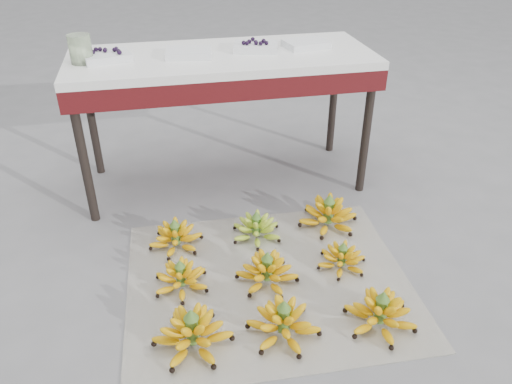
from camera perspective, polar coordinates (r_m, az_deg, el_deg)
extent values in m
plane|color=slate|center=(2.31, 2.10, -9.61)|extent=(60.00, 60.00, 0.00)
cube|color=white|center=(2.28, 1.43, -10.16)|extent=(1.29, 1.09, 0.01)
ellipsoid|color=yellow|center=(2.00, -7.23, -16.07)|extent=(0.38, 0.38, 0.09)
ellipsoid|color=yellow|center=(1.97, -7.31, -15.28)|extent=(0.27, 0.27, 0.07)
ellipsoid|color=yellow|center=(1.94, -7.38, -14.52)|extent=(0.18, 0.18, 0.06)
cylinder|color=#476F26|center=(1.97, -7.31, -15.28)|extent=(0.05, 0.05, 0.12)
cone|color=#476F26|center=(1.91, -7.47, -13.65)|extent=(0.06, 0.06, 0.05)
ellipsoid|color=yellow|center=(2.03, 3.14, -15.02)|extent=(0.38, 0.38, 0.09)
ellipsoid|color=yellow|center=(2.00, 3.17, -14.27)|extent=(0.27, 0.27, 0.06)
ellipsoid|color=yellow|center=(1.98, 3.20, -13.55)|extent=(0.17, 0.17, 0.05)
cylinder|color=#476F26|center=(2.00, 3.17, -14.27)|extent=(0.05, 0.05, 0.12)
cone|color=#476F26|center=(1.95, 3.23, -12.73)|extent=(0.06, 0.06, 0.04)
ellipsoid|color=yellow|center=(2.12, 13.97, -13.63)|extent=(0.36, 0.36, 0.09)
ellipsoid|color=yellow|center=(2.09, 14.10, -12.90)|extent=(0.25, 0.25, 0.06)
ellipsoid|color=yellow|center=(2.07, 14.23, -12.20)|extent=(0.17, 0.17, 0.05)
cylinder|color=#476F26|center=(2.09, 14.10, -12.90)|extent=(0.05, 0.05, 0.12)
cone|color=#476F26|center=(2.04, 14.37, -11.40)|extent=(0.06, 0.06, 0.04)
ellipsoid|color=yellow|center=(2.25, -8.53, -9.97)|extent=(0.27, 0.27, 0.07)
ellipsoid|color=yellow|center=(2.23, -8.59, -9.35)|extent=(0.19, 0.19, 0.06)
ellipsoid|color=yellow|center=(2.21, -8.65, -8.75)|extent=(0.12, 0.12, 0.05)
cylinder|color=#476F26|center=(2.23, -8.59, -9.35)|extent=(0.04, 0.04, 0.10)
cone|color=#476F26|center=(2.19, -8.72, -8.07)|extent=(0.05, 0.05, 0.04)
ellipsoid|color=yellow|center=(2.25, 1.26, -9.41)|extent=(0.36, 0.36, 0.08)
ellipsoid|color=yellow|center=(2.23, 1.27, -8.71)|extent=(0.25, 0.25, 0.06)
ellipsoid|color=yellow|center=(2.21, 1.28, -8.04)|extent=(0.17, 0.17, 0.05)
cylinder|color=#476F26|center=(2.23, 1.27, -8.71)|extent=(0.04, 0.04, 0.11)
cone|color=#476F26|center=(2.18, 1.30, -7.27)|extent=(0.05, 0.05, 0.04)
ellipsoid|color=yellow|center=(2.37, 9.77, -7.75)|extent=(0.30, 0.30, 0.07)
ellipsoid|color=yellow|center=(2.35, 9.83, -7.18)|extent=(0.21, 0.21, 0.05)
ellipsoid|color=yellow|center=(2.33, 9.89, -6.64)|extent=(0.14, 0.14, 0.04)
cylinder|color=#476F26|center=(2.35, 9.83, -7.18)|extent=(0.04, 0.04, 0.09)
cone|color=#476F26|center=(2.31, 9.96, -6.02)|extent=(0.04, 0.04, 0.03)
ellipsoid|color=yellow|center=(2.49, -9.12, -5.37)|extent=(0.28, 0.28, 0.08)
ellipsoid|color=yellow|center=(2.47, -9.18, -4.74)|extent=(0.20, 0.20, 0.06)
ellipsoid|color=yellow|center=(2.45, -9.25, -4.14)|extent=(0.13, 0.13, 0.05)
cylinder|color=#476F26|center=(2.47, -9.18, -4.74)|extent=(0.04, 0.04, 0.11)
cone|color=#476F26|center=(2.43, -9.32, -3.45)|extent=(0.05, 0.05, 0.04)
ellipsoid|color=#7FA42F|center=(2.52, 0.04, -4.47)|extent=(0.26, 0.26, 0.08)
ellipsoid|color=#7FA42F|center=(2.50, 0.05, -3.85)|extent=(0.18, 0.18, 0.06)
ellipsoid|color=#7FA42F|center=(2.48, 0.05, -3.26)|extent=(0.12, 0.12, 0.05)
cylinder|color=#476F26|center=(2.50, 0.05, -3.85)|extent=(0.04, 0.04, 0.10)
cone|color=#476F26|center=(2.46, 0.05, -2.59)|extent=(0.05, 0.05, 0.04)
ellipsoid|color=yellow|center=(2.63, 8.23, -2.93)|extent=(0.39, 0.39, 0.09)
ellipsoid|color=yellow|center=(2.60, 8.29, -2.20)|extent=(0.27, 0.27, 0.07)
ellipsoid|color=yellow|center=(2.58, 8.36, -1.51)|extent=(0.18, 0.18, 0.06)
cylinder|color=#476F26|center=(2.60, 8.29, -2.20)|extent=(0.05, 0.05, 0.13)
cone|color=#476F26|center=(2.56, 8.43, -0.71)|extent=(0.06, 0.06, 0.05)
cylinder|color=black|center=(2.64, -19.10, 3.63)|extent=(0.05, 0.05, 0.73)
cylinder|color=black|center=(2.84, 12.48, 6.63)|extent=(0.05, 0.05, 0.73)
cylinder|color=black|center=(3.12, -18.31, 8.08)|extent=(0.05, 0.05, 0.73)
cylinder|color=black|center=(3.30, 8.85, 10.50)|extent=(0.05, 0.05, 0.73)
cube|color=#480D10|center=(2.77, -3.87, 13.58)|extent=(1.61, 0.64, 0.11)
cube|color=white|center=(2.74, -3.93, 15.07)|extent=(1.61, 0.64, 0.04)
cube|color=silver|center=(2.72, -16.67, 14.59)|extent=(0.26, 0.21, 0.04)
sphere|color=black|center=(2.72, -16.89, 15.23)|extent=(0.02, 0.02, 0.02)
sphere|color=black|center=(2.66, -15.38, 15.11)|extent=(0.02, 0.02, 0.02)
sphere|color=black|center=(2.69, -15.45, 15.28)|extent=(0.02, 0.02, 0.02)
sphere|color=black|center=(2.75, -17.39, 15.32)|extent=(0.02, 0.02, 0.02)
sphere|color=black|center=(2.76, -17.83, 15.26)|extent=(0.02, 0.02, 0.02)
sphere|color=black|center=(2.67, -15.31, 15.15)|extent=(0.02, 0.02, 0.02)
sphere|color=black|center=(2.74, -16.85, 15.31)|extent=(0.02, 0.02, 0.02)
sphere|color=black|center=(2.72, -15.89, 15.37)|extent=(0.02, 0.02, 0.02)
sphere|color=black|center=(2.71, -18.13, 14.97)|extent=(0.02, 0.02, 0.02)
sphere|color=black|center=(2.74, -15.68, 15.49)|extent=(0.02, 0.02, 0.02)
cube|color=silver|center=(2.70, -7.68, 15.49)|extent=(0.25, 0.20, 0.04)
cube|color=silver|center=(2.79, -0.03, 16.25)|extent=(0.27, 0.22, 0.04)
sphere|color=black|center=(2.75, -1.42, 16.69)|extent=(0.02, 0.02, 0.02)
sphere|color=black|center=(2.75, 1.20, 16.68)|extent=(0.02, 0.02, 0.02)
sphere|color=black|center=(2.74, -1.02, 16.65)|extent=(0.02, 0.02, 0.02)
sphere|color=black|center=(2.75, 0.01, 16.68)|extent=(0.02, 0.02, 0.02)
sphere|color=black|center=(2.78, -0.78, 16.83)|extent=(0.02, 0.02, 0.02)
sphere|color=black|center=(2.76, -0.01, 16.76)|extent=(0.02, 0.02, 0.02)
sphere|color=black|center=(2.82, -0.37, 17.07)|extent=(0.02, 0.02, 0.02)
sphere|color=black|center=(2.74, 0.54, 16.64)|extent=(0.02, 0.02, 0.02)
sphere|color=black|center=(2.78, 0.85, 16.86)|extent=(0.02, 0.02, 0.02)
sphere|color=black|center=(2.79, 0.88, 16.90)|extent=(0.02, 0.02, 0.02)
cube|color=silver|center=(2.86, 5.73, 16.49)|extent=(0.26, 0.21, 0.04)
cylinder|color=beige|center=(2.69, -19.43, 15.15)|extent=(0.12, 0.12, 0.14)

